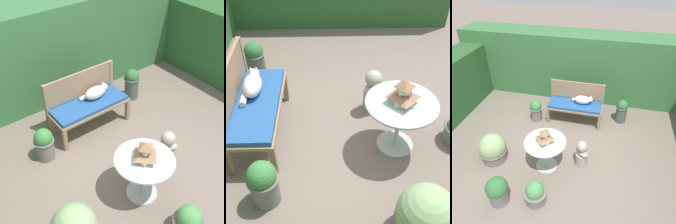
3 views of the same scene
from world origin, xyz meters
The scene contains 13 objects.
ground centered at (0.00, 0.00, 0.00)m, with size 30.00×30.00×0.00m, color #75665B.
foliage_hedge_back centered at (0.00, 2.46, 0.82)m, with size 6.40×0.87×1.64m, color #38703D.
garden_bench centered at (0.04, 1.19, 0.39)m, with size 1.22×0.49×0.46m.
bench_backrest centered at (0.04, 1.42, 0.62)m, with size 1.22×0.06×0.88m.
cat centered at (0.20, 1.24, 0.55)m, with size 0.47×0.21×0.22m.
patio_table centered at (-0.19, -0.27, 0.48)m, with size 0.72×0.72×0.60m.
pagoda_birdhouse centered at (-0.19, -0.27, 0.72)m, with size 0.25×0.25×0.26m.
garden_bust centered at (0.42, -0.08, 0.27)m, with size 0.31×0.31×0.54m.
potted_plant_hedge_corner centered at (-0.84, 1.02, 0.26)m, with size 0.29×0.29×0.50m.
potted_plant_bench_left centered at (-0.70, -1.12, 0.25)m, with size 0.34×0.34×0.49m.
potted_plant_table_near centered at (1.07, 1.41, 0.29)m, with size 0.27×0.27×0.56m.
potted_plant_table_far centered at (-1.20, -0.33, 0.25)m, with size 0.50×0.50×0.55m.
potted_plant_patio_mid centered at (-0.15, -0.98, 0.18)m, with size 0.37×0.37×0.40m.
Camera 3 is at (0.75, -2.81, 3.16)m, focal length 35.00 mm.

